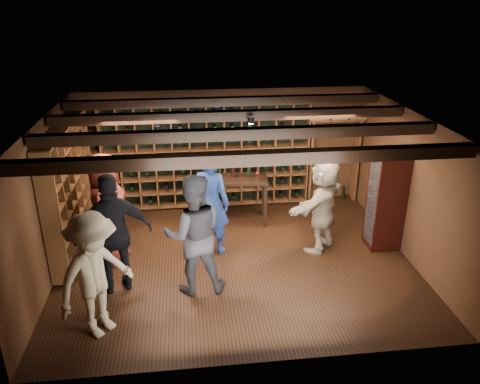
{
  "coord_description": "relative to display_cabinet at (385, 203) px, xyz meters",
  "views": [
    {
      "loc": [
        -0.77,
        -7.03,
        4.32
      ],
      "look_at": [
        0.1,
        0.2,
        1.2
      ],
      "focal_mm": 35.0,
      "sensor_mm": 36.0,
      "label": 1
    }
  ],
  "objects": [
    {
      "name": "tasting_table",
      "position": [
        -2.55,
        1.29,
        -0.03
      ],
      "size": [
        1.3,
        0.73,
        1.22
      ],
      "rotation": [
        0.0,
        0.0,
        -0.09
      ],
      "color": "black",
      "rests_on": "ground"
    },
    {
      "name": "guest_beige",
      "position": [
        -1.14,
        0.04,
        0.02
      ],
      "size": [
        1.48,
        1.54,
        1.75
      ],
      "primitive_type": "imported",
      "rotation": [
        0.0,
        0.0,
        3.96
      ],
      "color": "gray",
      "rests_on": "ground"
    },
    {
      "name": "guest_khaki",
      "position": [
        -4.75,
        -1.84,
        0.04
      ],
      "size": [
        1.27,
        1.31,
        1.8
      ],
      "primitive_type": "imported",
      "rotation": [
        0.0,
        0.0,
        0.85
      ],
      "color": "gray",
      "rests_on": "ground"
    },
    {
      "name": "crate_shelf",
      "position": [
        -0.31,
        2.12,
        0.71
      ],
      "size": [
        1.2,
        0.32,
        2.07
      ],
      "color": "brown",
      "rests_on": "ground"
    },
    {
      "name": "guest_woman_black",
      "position": [
        -4.62,
        -0.83,
        0.11
      ],
      "size": [
        1.21,
        0.74,
        1.93
      ],
      "primitive_type": "imported",
      "rotation": [
        0.0,
        0.0,
        3.39
      ],
      "color": "black",
      "rests_on": "ground"
    },
    {
      "name": "display_cabinet",
      "position": [
        0.0,
        0.0,
        0.0
      ],
      "size": [
        0.55,
        0.5,
        1.75
      ],
      "color": "black",
      "rests_on": "ground"
    },
    {
      "name": "guest_red_floral",
      "position": [
        -4.86,
        0.03,
        0.12
      ],
      "size": [
        0.8,
        1.06,
        1.96
      ],
      "primitive_type": "imported",
      "rotation": [
        0.0,
        0.0,
        1.37
      ],
      "color": "maroon",
      "rests_on": "ground"
    },
    {
      "name": "room_shell",
      "position": [
        -2.71,
        -0.15,
        1.56
      ],
      "size": [
        6.0,
        6.0,
        6.0
      ],
      "color": "#4D2E1A",
      "rests_on": "ground"
    },
    {
      "name": "man_blue_shirt",
      "position": [
        -3.11,
        0.18,
        0.08
      ],
      "size": [
        0.81,
        0.69,
        1.88
      ],
      "primitive_type": "imported",
      "rotation": [
        0.0,
        0.0,
        2.73
      ],
      "color": "navy",
      "rests_on": "ground"
    },
    {
      "name": "wine_rack_left",
      "position": [
        -5.54,
        0.62,
        0.29
      ],
      "size": [
        0.3,
        2.65,
        2.2
      ],
      "color": "brown",
      "rests_on": "ground"
    },
    {
      "name": "man_grey_suit",
      "position": [
        -3.44,
        -0.99,
        0.11
      ],
      "size": [
        0.97,
        0.77,
        1.92
      ],
      "primitive_type": "imported",
      "rotation": [
        0.0,
        0.0,
        3.19
      ],
      "color": "black",
      "rests_on": "ground"
    },
    {
      "name": "wine_rack_back",
      "position": [
        -3.24,
        2.13,
        0.29
      ],
      "size": [
        4.65,
        0.3,
        2.2
      ],
      "color": "brown",
      "rests_on": "ground"
    },
    {
      "name": "ground",
      "position": [
        -2.71,
        -0.2,
        -0.86
      ],
      "size": [
        6.0,
        6.0,
        0.0
      ],
      "primitive_type": "plane",
      "color": "black",
      "rests_on": "ground"
    }
  ]
}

